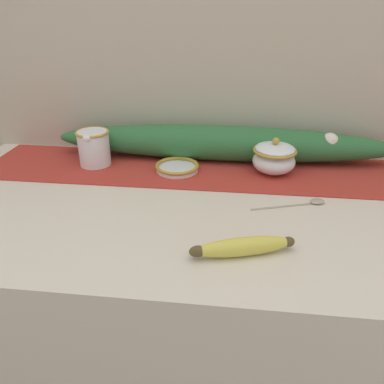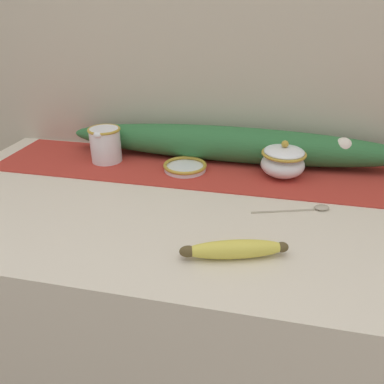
{
  "view_description": "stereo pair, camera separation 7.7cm",
  "coord_description": "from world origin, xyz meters",
  "px_view_note": "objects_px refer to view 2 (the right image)",
  "views": [
    {
      "loc": [
        0.03,
        -0.82,
        1.37
      ],
      "look_at": [
        -0.06,
        -0.04,
        0.97
      ],
      "focal_mm": 35.0,
      "sensor_mm": 36.0,
      "label": 1
    },
    {
      "loc": [
        0.11,
        -0.8,
        1.37
      ],
      "look_at": [
        -0.06,
        -0.04,
        0.97
      ],
      "focal_mm": 35.0,
      "sensor_mm": 36.0,
      "label": 2
    }
  ],
  "objects_px": {
    "sugar_bowl": "(283,161)",
    "banana": "(234,249)",
    "small_dish": "(185,167)",
    "cream_pitcher": "(106,143)",
    "spoon": "(315,208)"
  },
  "relations": [
    {
      "from": "small_dish",
      "to": "banana",
      "type": "height_order",
      "value": "banana"
    },
    {
      "from": "small_dish",
      "to": "banana",
      "type": "relative_size",
      "value": 0.6
    },
    {
      "from": "small_dish",
      "to": "spoon",
      "type": "relative_size",
      "value": 0.69
    },
    {
      "from": "small_dish",
      "to": "sugar_bowl",
      "type": "bearing_deg",
      "value": 3.62
    },
    {
      "from": "sugar_bowl",
      "to": "banana",
      "type": "relative_size",
      "value": 0.58
    },
    {
      "from": "sugar_bowl",
      "to": "small_dish",
      "type": "relative_size",
      "value": 0.96
    },
    {
      "from": "cream_pitcher",
      "to": "sugar_bowl",
      "type": "height_order",
      "value": "cream_pitcher"
    },
    {
      "from": "sugar_bowl",
      "to": "spoon",
      "type": "relative_size",
      "value": 0.66
    },
    {
      "from": "sugar_bowl",
      "to": "banana",
      "type": "bearing_deg",
      "value": -102.43
    },
    {
      "from": "cream_pitcher",
      "to": "small_dish",
      "type": "height_order",
      "value": "cream_pitcher"
    },
    {
      "from": "small_dish",
      "to": "spoon",
      "type": "xyz_separation_m",
      "value": [
        0.36,
        -0.16,
        -0.01
      ]
    },
    {
      "from": "sugar_bowl",
      "to": "small_dish",
      "type": "xyz_separation_m",
      "value": [
        -0.28,
        -0.02,
        -0.04
      ]
    },
    {
      "from": "cream_pitcher",
      "to": "small_dish",
      "type": "xyz_separation_m",
      "value": [
        0.25,
        -0.02,
        -0.05
      ]
    },
    {
      "from": "small_dish",
      "to": "spoon",
      "type": "distance_m",
      "value": 0.39
    },
    {
      "from": "cream_pitcher",
      "to": "spoon",
      "type": "relative_size",
      "value": 0.63
    }
  ]
}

